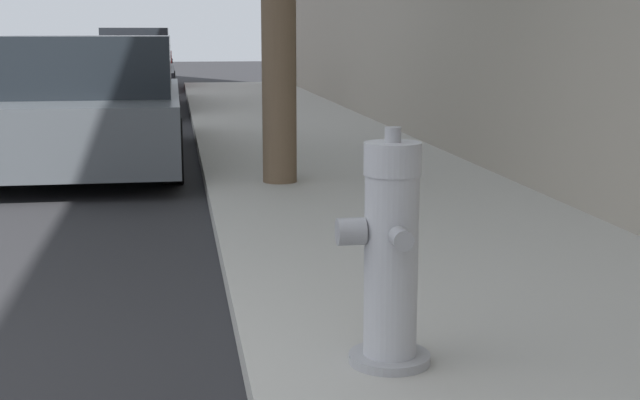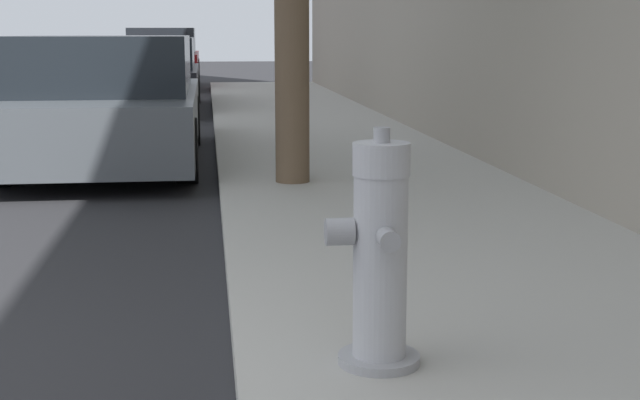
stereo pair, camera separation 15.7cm
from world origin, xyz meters
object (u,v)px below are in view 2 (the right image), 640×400
fire_hydrant (379,258)px  parked_car_mid (148,75)px  parked_car_near (108,103)px  parked_car_far (164,59)px

fire_hydrant → parked_car_mid: bearing=97.3°
fire_hydrant → parked_car_mid: parked_car_mid is taller
fire_hydrant → parked_car_near: parked_car_near is taller
parked_car_near → fire_hydrant: bearing=-75.3°
parked_car_near → parked_car_far: size_ratio=1.01×
parked_car_mid → parked_car_far: parked_car_far is taller
parked_car_mid → fire_hydrant: bearing=-82.7°
parked_car_near → parked_car_mid: size_ratio=1.04×
parked_car_mid → parked_car_far: 6.46m
fire_hydrant → parked_car_far: 19.46m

